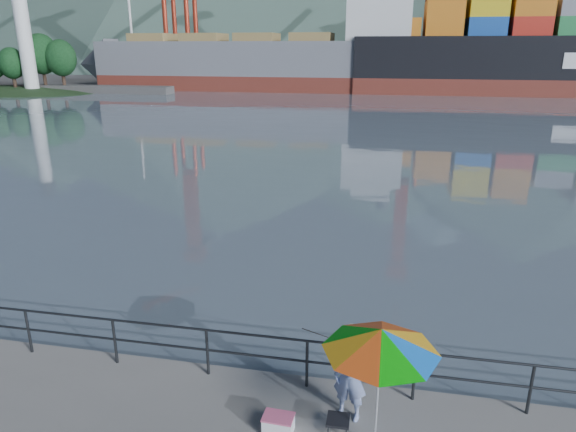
% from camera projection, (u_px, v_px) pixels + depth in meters
% --- Properties ---
extents(harbor_water, '(500.00, 280.00, 0.00)m').
position_uv_depth(harbor_water, '(385.00, 73.00, 129.59)').
color(harbor_water, slate).
rests_on(harbor_water, ground).
extents(far_dock, '(200.00, 40.00, 0.40)m').
position_uv_depth(far_dock, '(436.00, 83.00, 93.28)').
color(far_dock, '#514F4C').
rests_on(far_dock, ground).
extents(guardrail, '(22.00, 0.06, 1.03)m').
position_uv_depth(guardrail, '(256.00, 357.00, 9.97)').
color(guardrail, '#2D3033').
rests_on(guardrail, ground).
extents(lighthouse_islet, '(48.00, 26.40, 19.20)m').
position_uv_depth(lighthouse_islet, '(1.00, 89.00, 76.38)').
color(lighthouse_islet, '#263F1E').
rests_on(lighthouse_islet, ground).
extents(fisherman, '(0.68, 0.53, 1.66)m').
position_uv_depth(fisherman, '(351.00, 376.00, 8.87)').
color(fisherman, navy).
rests_on(fisherman, ground).
extents(beach_umbrella, '(1.82, 1.82, 2.22)m').
position_uv_depth(beach_umbrella, '(381.00, 340.00, 7.76)').
color(beach_umbrella, white).
rests_on(beach_umbrella, ground).
extents(folding_stool, '(0.39, 0.39, 0.25)m').
position_uv_depth(folding_stool, '(338.00, 424.00, 8.74)').
color(folding_stool, black).
rests_on(folding_stool, ground).
extents(cooler_bag, '(0.52, 0.36, 0.29)m').
position_uv_depth(cooler_bag, '(278.00, 425.00, 8.72)').
color(cooler_bag, white).
rests_on(cooler_bag, ground).
extents(fishing_rod, '(0.60, 1.58, 1.18)m').
position_uv_depth(fishing_rod, '(322.00, 375.00, 10.27)').
color(fishing_rod, black).
rests_on(fishing_rod, ground).
extents(bulk_carrier, '(52.68, 9.12, 14.50)m').
position_uv_depth(bulk_carrier, '(279.00, 61.00, 78.63)').
color(bulk_carrier, maroon).
rests_on(bulk_carrier, ground).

